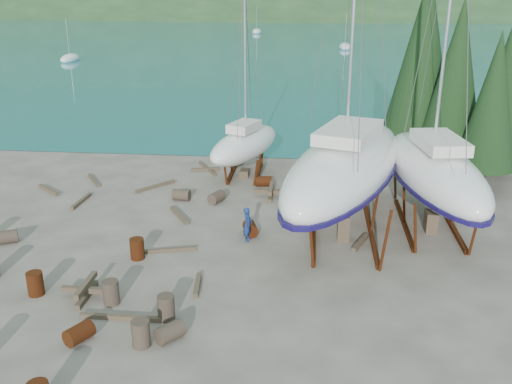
# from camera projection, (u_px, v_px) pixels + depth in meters

# --- Properties ---
(ground) EXTENTS (600.00, 600.00, 0.00)m
(ground) POSITION_uv_depth(u_px,v_px,m) (188.00, 264.00, 22.90)
(ground) COLOR #554E43
(ground) RESTS_ON ground
(bay_water) EXTENTS (700.00, 700.00, 0.00)m
(bay_water) POSITION_uv_depth(u_px,v_px,m) (307.00, 3.00, 317.02)
(bay_water) COLOR #1A6682
(bay_water) RESTS_ON ground
(far_hill) EXTENTS (800.00, 360.00, 110.00)m
(far_hill) POSITION_uv_depth(u_px,v_px,m) (307.00, 2.00, 321.69)
(far_hill) COLOR #1D381C
(far_hill) RESTS_ON ground
(far_house_left) EXTENTS (6.60, 5.60, 5.60)m
(far_house_left) POSITION_uv_depth(u_px,v_px,m) (135.00, 5.00, 204.86)
(far_house_left) COLOR beige
(far_house_left) RESTS_ON ground
(far_house_center) EXTENTS (6.60, 5.60, 5.60)m
(far_house_center) POSITION_uv_depth(u_px,v_px,m) (245.00, 6.00, 201.15)
(far_house_center) COLOR beige
(far_house_center) RESTS_ON ground
(far_house_right) EXTENTS (6.60, 5.60, 5.60)m
(far_house_right) POSITION_uv_depth(u_px,v_px,m) (389.00, 6.00, 196.52)
(far_house_right) COLOR beige
(far_house_right) RESTS_ON ground
(cypress_near_right) EXTENTS (3.60, 3.60, 10.00)m
(cypress_near_right) POSITION_uv_depth(u_px,v_px,m) (456.00, 78.00, 30.94)
(cypress_near_right) COLOR black
(cypress_near_right) RESTS_ON ground
(cypress_mid_right) EXTENTS (3.06, 3.06, 8.50)m
(cypress_mid_right) POSITION_uv_depth(u_px,v_px,m) (493.00, 101.00, 29.24)
(cypress_mid_right) COLOR black
(cypress_mid_right) RESTS_ON ground
(cypress_back_left) EXTENTS (4.14, 4.14, 11.50)m
(cypress_back_left) POSITION_uv_depth(u_px,v_px,m) (423.00, 56.00, 32.65)
(cypress_back_left) COLOR black
(cypress_back_left) RESTS_ON ground
(cypress_far_right) EXTENTS (3.24, 3.24, 9.00)m
(cypress_far_right) POSITION_uv_depth(u_px,v_px,m) (506.00, 86.00, 31.80)
(cypress_far_right) COLOR black
(cypress_far_right) RESTS_ON ground
(moored_boat_left) EXTENTS (2.00, 5.00, 6.05)m
(moored_boat_left) POSITION_uv_depth(u_px,v_px,m) (70.00, 59.00, 81.57)
(moored_boat_left) COLOR white
(moored_boat_left) RESTS_ON ground
(moored_boat_mid) EXTENTS (2.00, 5.00, 6.05)m
(moored_boat_mid) POSITION_uv_depth(u_px,v_px,m) (345.00, 47.00, 96.54)
(moored_boat_mid) COLOR white
(moored_boat_mid) RESTS_ON ground
(moored_boat_far) EXTENTS (2.00, 5.00, 6.05)m
(moored_boat_far) POSITION_uv_depth(u_px,v_px,m) (257.00, 32.00, 126.22)
(moored_boat_far) COLOR white
(moored_boat_far) RESTS_ON ground
(large_sailboat_near) EXTENTS (7.57, 13.02, 19.71)m
(large_sailboat_near) POSITION_uv_depth(u_px,v_px,m) (346.00, 166.00, 24.64)
(large_sailboat_near) COLOR white
(large_sailboat_near) RESTS_ON ground
(large_sailboat_far) EXTENTS (4.60, 10.89, 16.69)m
(large_sailboat_far) POSITION_uv_depth(u_px,v_px,m) (434.00, 171.00, 25.50)
(large_sailboat_far) COLOR white
(large_sailboat_far) RESTS_ON ground
(small_sailboat_shore) EXTENTS (4.60, 7.40, 11.31)m
(small_sailboat_shore) POSITION_uv_depth(u_px,v_px,m) (245.00, 144.00, 32.95)
(small_sailboat_shore) COLOR white
(small_sailboat_shore) RESTS_ON ground
(worker) EXTENTS (0.45, 0.61, 1.55)m
(worker) POSITION_uv_depth(u_px,v_px,m) (248.00, 224.00, 24.75)
(worker) COLOR navy
(worker) RESTS_ON ground
(drum_1) EXTENTS (1.02, 1.04, 0.58)m
(drum_1) POSITION_uv_depth(u_px,v_px,m) (170.00, 332.00, 17.97)
(drum_1) COLOR #2D2823
(drum_1) RESTS_ON ground
(drum_4) EXTENTS (0.94, 0.68, 0.58)m
(drum_4) POSITION_uv_depth(u_px,v_px,m) (264.00, 181.00, 31.57)
(drum_4) COLOR #57210F
(drum_4) RESTS_ON ground
(drum_5) EXTENTS (0.58, 0.58, 0.88)m
(drum_5) POSITION_uv_depth(u_px,v_px,m) (166.00, 307.00, 19.04)
(drum_5) COLOR #2D2823
(drum_5) RESTS_ON ground
(drum_6) EXTENTS (0.80, 1.01, 0.58)m
(drum_6) POSITION_uv_depth(u_px,v_px,m) (250.00, 228.00, 25.52)
(drum_6) COLOR #57210F
(drum_6) RESTS_ON ground
(drum_9) EXTENTS (0.94, 0.67, 0.58)m
(drum_9) POSITION_uv_depth(u_px,v_px,m) (181.00, 195.00, 29.56)
(drum_9) COLOR #2D2823
(drum_9) RESTS_ON ground
(drum_10) EXTENTS (0.58, 0.58, 0.88)m
(drum_10) POSITION_uv_depth(u_px,v_px,m) (35.00, 284.00, 20.55)
(drum_10) COLOR #57210F
(drum_10) RESTS_ON ground
(drum_11) EXTENTS (0.91, 1.05, 0.58)m
(drum_11) POSITION_uv_depth(u_px,v_px,m) (217.00, 197.00, 29.23)
(drum_11) COLOR #2D2823
(drum_11) RESTS_ON ground
(drum_12) EXTENTS (0.94, 1.05, 0.58)m
(drum_12) POSITION_uv_depth(u_px,v_px,m) (79.00, 333.00, 17.90)
(drum_12) COLOR #57210F
(drum_12) RESTS_ON ground
(drum_14) EXTENTS (0.58, 0.58, 0.88)m
(drum_14) POSITION_uv_depth(u_px,v_px,m) (137.00, 249.00, 23.24)
(drum_14) COLOR #57210F
(drum_14) RESTS_ON ground
(drum_15) EXTENTS (1.05, 0.92, 0.58)m
(drum_15) POSITION_uv_depth(u_px,v_px,m) (7.00, 237.00, 24.68)
(drum_15) COLOR #2D2823
(drum_15) RESTS_ON ground
(drum_16) EXTENTS (0.58, 0.58, 0.88)m
(drum_16) POSITION_uv_depth(u_px,v_px,m) (111.00, 292.00, 19.97)
(drum_16) COLOR #2D2823
(drum_16) RESTS_ON ground
(drum_17) EXTENTS (0.58, 0.58, 0.88)m
(drum_17) POSITION_uv_depth(u_px,v_px,m) (141.00, 334.00, 17.62)
(drum_17) COLOR #2D2823
(drum_17) RESTS_ON ground
(timber_0) EXTENTS (1.36, 1.96, 0.14)m
(timber_0) POSITION_uv_depth(u_px,v_px,m) (94.00, 180.00, 32.43)
(timber_0) COLOR brown
(timber_0) RESTS_ON ground
(timber_1) EXTENTS (0.85, 1.68, 0.19)m
(timber_1) POSITION_uv_depth(u_px,v_px,m) (360.00, 243.00, 24.58)
(timber_1) COLOR brown
(timber_1) RESTS_ON ground
(timber_2) EXTENTS (1.64, 1.37, 0.19)m
(timber_2) POSITION_uv_depth(u_px,v_px,m) (49.00, 190.00, 30.82)
(timber_2) COLOR brown
(timber_2) RESTS_ON ground
(timber_4) EXTENTS (0.30, 2.17, 0.17)m
(timber_4) POSITION_uv_depth(u_px,v_px,m) (81.00, 201.00, 29.28)
(timber_4) COLOR brown
(timber_4) RESTS_ON ground
(timber_5) EXTENTS (2.88, 0.17, 0.16)m
(timber_5) POSITION_uv_depth(u_px,v_px,m) (121.00, 318.00, 19.11)
(timber_5) COLOR brown
(timber_5) RESTS_ON ground
(timber_6) EXTENTS (1.67, 0.62, 0.19)m
(timber_6) POSITION_uv_depth(u_px,v_px,m) (205.00, 169.00, 34.20)
(timber_6) COLOR brown
(timber_6) RESTS_ON ground
(timber_7) EXTENTS (0.35, 1.63, 0.17)m
(timber_7) POSITION_uv_depth(u_px,v_px,m) (197.00, 285.00, 21.16)
(timber_7) COLOR brown
(timber_7) RESTS_ON ground
(timber_8) EXTENTS (1.32, 1.94, 0.19)m
(timber_8) POSITION_uv_depth(u_px,v_px,m) (179.00, 215.00, 27.52)
(timber_8) COLOR brown
(timber_8) RESTS_ON ground
(timber_9) EXTENTS (1.50, 2.44, 0.15)m
(timber_9) POSITION_uv_depth(u_px,v_px,m) (207.00, 168.00, 34.47)
(timber_9) COLOR brown
(timber_9) RESTS_ON ground
(timber_10) EXTENTS (1.77, 2.06, 0.16)m
(timber_10) POSITION_uv_depth(u_px,v_px,m) (155.00, 186.00, 31.42)
(timber_10) COLOR brown
(timber_10) RESTS_ON ground
(timber_11) EXTENTS (2.19, 0.73, 0.15)m
(timber_11) POSITION_uv_depth(u_px,v_px,m) (170.00, 250.00, 23.95)
(timber_11) COLOR brown
(timber_11) RESTS_ON ground
(timber_pile_fore) EXTENTS (1.80, 1.80, 0.60)m
(timber_pile_fore) POSITION_uv_depth(u_px,v_px,m) (86.00, 290.00, 20.40)
(timber_pile_fore) COLOR brown
(timber_pile_fore) RESTS_ON ground
(timber_pile_aft) EXTENTS (1.80, 1.80, 0.60)m
(timber_pile_aft) POSITION_uv_depth(u_px,v_px,m) (271.00, 192.00, 29.98)
(timber_pile_aft) COLOR brown
(timber_pile_aft) RESTS_ON ground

